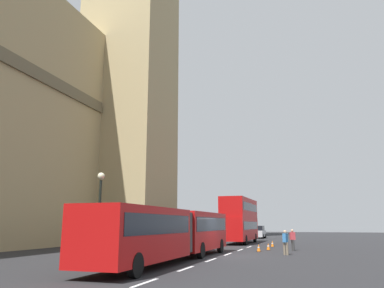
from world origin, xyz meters
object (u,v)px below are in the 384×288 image
Objects in this scene: traffic_cone_east at (272,244)px; double_decker_bus at (240,219)px; traffic_cone_west at (259,248)px; sedan_lead at (258,232)px; pedestrian_by_kerb at (293,239)px; articulated_bus at (173,230)px; pedestrian_near_cones at (285,241)px; traffic_cone_middle at (268,247)px; street_lamp at (99,208)px.

double_decker_bus is at bearing 36.72° from traffic_cone_east.
sedan_lead is at bearing 8.17° from traffic_cone_west.
double_decker_bus is 11.98m from pedestrian_by_kerb.
articulated_bus reaches higher than pedestrian_near_cones.
traffic_cone_west is 0.34× the size of pedestrian_near_cones.
traffic_cone_east is at bearing -3.08° from traffic_cone_west.
pedestrian_by_kerb is (0.01, -1.98, 0.63)m from traffic_cone_middle.
sedan_lead is at bearing 11.63° from pedestrian_near_cones.
sedan_lead is 21.60m from traffic_cone_east.
pedestrian_near_cones is at bearing -168.37° from sedan_lead.
articulated_bus is at bearing 165.30° from traffic_cone_east.
traffic_cone_middle is (-10.09, -4.25, -2.43)m from double_decker_bus.
articulated_bus is 11.84m from traffic_cone_middle.
double_decker_bus is 17.40× the size of traffic_cone_west.
street_lamp reaches higher than traffic_cone_east.
pedestrian_by_kerb is (-25.75, -6.47, -0.00)m from sedan_lead.
sedan_lead reaches higher than traffic_cone_west.
traffic_cone_west is 3.49m from pedestrian_near_cones.
pedestrian_near_cones reaches higher than traffic_cone_west.
articulated_bus is 10.20× the size of pedestrian_near_cones.
street_lamp is 3.12× the size of pedestrian_by_kerb.
traffic_cone_middle is 4.61m from traffic_cone_east.
traffic_cone_west is at bearing 165.08° from traffic_cone_middle.
street_lamp reaches higher than articulated_bus.
traffic_cone_middle is (-25.76, -4.49, -0.63)m from sedan_lead.
traffic_cone_west is 3.22m from pedestrian_by_kerb.
traffic_cone_middle is at bearing -14.92° from traffic_cone_west.
pedestrian_by_kerb is at bearing -148.27° from double_decker_bus.
double_decker_bus is (21.05, 0.00, 0.96)m from articulated_bus.
street_lamp is at bearing 143.43° from traffic_cone_middle.
sedan_lead is 7.59× the size of traffic_cone_middle.
traffic_cone_east is at bearing 2.02° from traffic_cone_middle.
double_decker_bus is 22.35m from street_lamp.
pedestrian_by_kerb is (-4.60, -2.14, 0.63)m from traffic_cone_east.
pedestrian_near_cones is 1.00× the size of pedestrian_by_kerb.
double_decker_bus is at bearing 22.85° from traffic_cone_middle.
articulated_bus is 10.20× the size of pedestrian_by_kerb.
articulated_bus is 16.16m from traffic_cone_east.
double_decker_bus is 17.40× the size of traffic_cone_east.
articulated_bus is 3.92× the size of sedan_lead.
sedan_lead is (15.67, 0.24, -1.80)m from double_decker_bus.
pedestrian_near_cones is at bearing -42.89° from articulated_bus.
sedan_lead reaches higher than pedestrian_near_cones.
traffic_cone_middle and traffic_cone_east have the same top height.
double_decker_bus is at bearing 31.73° from pedestrian_by_kerb.
traffic_cone_middle is at bearing -36.57° from street_lamp.
double_decker_bus reaches higher than pedestrian_by_kerb.
double_decker_bus is 17.40× the size of traffic_cone_middle.
traffic_cone_east is at bearing -143.28° from double_decker_bus.
pedestrian_by_kerb reaches higher than traffic_cone_middle.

